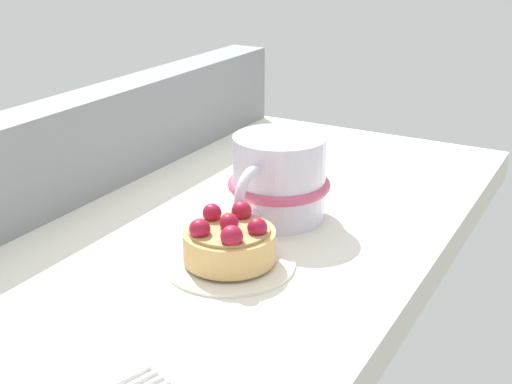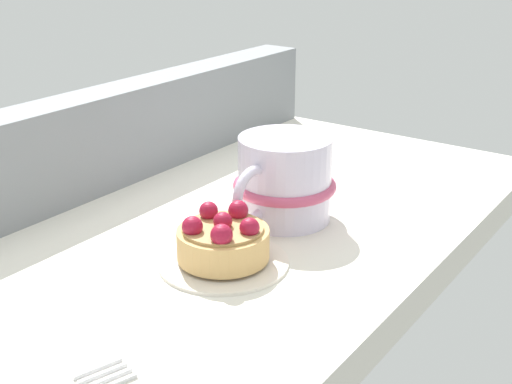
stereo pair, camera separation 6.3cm
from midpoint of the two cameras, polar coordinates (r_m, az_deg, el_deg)
The scene contains 5 objects.
ground_plane at distance 65.38cm, azimuth -2.41°, elevation -5.57°, with size 85.69×41.59×3.62cm, color silver.
window_rail_back at distance 74.31cm, azimuth -13.62°, elevation 3.25°, with size 83.97×5.40×10.74cm, color gray.
dessert_plate at distance 60.20cm, azimuth 0.26°, elevation -5.84°, with size 11.61×11.61×0.61cm.
raspberry_tart at distance 59.24cm, azimuth 0.25°, elevation -4.06°, with size 8.11×8.11×4.43cm.
coffee_mug at distance 67.84cm, azimuth 4.99°, elevation 0.97°, with size 13.59×10.41×8.58cm.
Camera 2 is at (-44.02, -38.55, 28.13)cm, focal length 47.73 mm.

